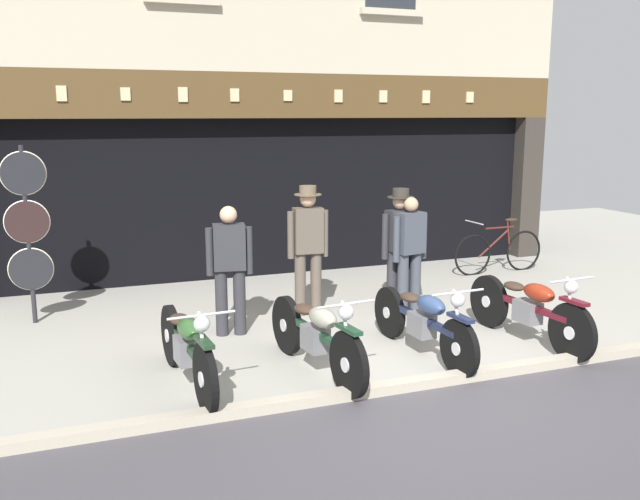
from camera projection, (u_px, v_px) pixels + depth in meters
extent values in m
cube|color=#A09D93|center=(289.00, 280.00, 11.48)|extent=(21.99, 10.00, 0.08)
cube|color=#AFA591|center=(442.00, 383.00, 6.95)|extent=(21.99, 0.16, 0.18)
cube|color=black|center=(251.00, 186.00, 13.32)|extent=(9.19, 4.00, 2.60)
cube|color=#332D28|center=(526.00, 187.00, 13.04)|extent=(0.44, 0.36, 2.60)
cube|color=#23282D|center=(278.00, 188.00, 11.69)|extent=(8.79, 0.03, 2.18)
cube|color=#4E391E|center=(285.00, 96.00, 11.00)|extent=(9.99, 0.24, 0.70)
cube|color=#C6B789|center=(61.00, 93.00, 9.71)|extent=(0.14, 0.03, 0.22)
cube|color=#C6B789|center=(125.00, 94.00, 10.02)|extent=(0.14, 0.03, 0.19)
cube|color=#C6B789|center=(183.00, 95.00, 10.31)|extent=(0.14, 0.03, 0.22)
cube|color=#C6B789|center=(235.00, 95.00, 10.58)|extent=(0.14, 0.03, 0.20)
cube|color=#C6B789|center=(288.00, 96.00, 10.88)|extent=(0.14, 0.03, 0.17)
cube|color=#C6B789|center=(338.00, 96.00, 11.18)|extent=(0.14, 0.03, 0.20)
cube|color=#C6B789|center=(383.00, 96.00, 11.46)|extent=(0.14, 0.03, 0.20)
cube|color=#C6B789|center=(426.00, 97.00, 11.74)|extent=(0.14, 0.03, 0.21)
cube|color=#C6B789|center=(470.00, 97.00, 12.04)|extent=(0.14, 0.03, 0.18)
cube|color=#B7AD94|center=(182.00, 0.00, 10.03)|extent=(1.10, 0.12, 0.10)
cube|color=#B7AD94|center=(392.00, 12.00, 11.20)|extent=(1.10, 0.12, 0.10)
cylinder|color=black|center=(205.00, 379.00, 6.22)|extent=(0.12, 0.66, 0.66)
cylinder|color=silver|center=(205.00, 379.00, 6.22)|extent=(0.11, 0.15, 0.14)
cylinder|color=black|center=(171.00, 335.00, 7.44)|extent=(0.13, 0.66, 0.66)
cylinder|color=silver|center=(171.00, 335.00, 7.44)|extent=(0.12, 0.15, 0.14)
cube|color=#1D3721|center=(186.00, 343.00, 6.81)|extent=(0.16, 1.26, 0.07)
cube|color=slate|center=(187.00, 350.00, 6.82)|extent=(0.22, 0.33, 0.26)
ellipsoid|color=#2C5428|center=(190.00, 329.00, 6.62)|extent=(0.25, 0.47, 0.20)
ellipsoid|color=#38281E|center=(180.00, 319.00, 6.99)|extent=(0.22, 0.31, 0.10)
cube|color=#1D3721|center=(204.00, 342.00, 6.15)|extent=(0.12, 0.37, 0.04)
sphere|color=silver|center=(202.00, 324.00, 6.18)|extent=(0.15, 0.15, 0.15)
cylinder|color=silver|center=(202.00, 315.00, 6.16)|extent=(0.62, 0.07, 0.02)
cylinder|color=silver|center=(203.00, 347.00, 6.20)|extent=(0.05, 0.27, 0.61)
cylinder|color=black|center=(349.00, 364.00, 6.57)|extent=(0.15, 0.66, 0.66)
cylinder|color=silver|center=(349.00, 364.00, 6.57)|extent=(0.12, 0.16, 0.15)
cylinder|color=black|center=(287.00, 325.00, 7.80)|extent=(0.16, 0.66, 0.66)
cylinder|color=silver|center=(287.00, 325.00, 7.80)|extent=(0.13, 0.16, 0.15)
cube|color=#1B3E28|center=(315.00, 332.00, 7.17)|extent=(0.22, 1.30, 0.07)
cube|color=slate|center=(315.00, 338.00, 7.18)|extent=(0.24, 0.34, 0.26)
ellipsoid|color=gray|center=(323.00, 318.00, 6.98)|extent=(0.27, 0.48, 0.20)
ellipsoid|color=#38281E|center=(304.00, 309.00, 7.35)|extent=(0.23, 0.32, 0.10)
cube|color=#1B3E28|center=(349.00, 329.00, 6.51)|extent=(0.14, 0.37, 0.04)
sphere|color=silver|center=(346.00, 312.00, 6.53)|extent=(0.15, 0.15, 0.15)
cylinder|color=silver|center=(346.00, 304.00, 6.51)|extent=(0.62, 0.10, 0.02)
cylinder|color=silver|center=(347.00, 334.00, 6.55)|extent=(0.06, 0.24, 0.62)
cylinder|color=black|center=(459.00, 348.00, 7.08)|extent=(0.11, 0.62, 0.62)
cylinder|color=silver|center=(459.00, 348.00, 7.08)|extent=(0.11, 0.14, 0.14)
cylinder|color=black|center=(390.00, 312.00, 8.37)|extent=(0.12, 0.62, 0.62)
cylinder|color=silver|center=(390.00, 312.00, 8.37)|extent=(0.12, 0.14, 0.14)
cube|color=#1E2746|center=(422.00, 319.00, 7.70)|extent=(0.15, 1.32, 0.07)
cube|color=slate|center=(422.00, 325.00, 7.71)|extent=(0.22, 0.33, 0.26)
ellipsoid|color=navy|center=(431.00, 305.00, 7.50)|extent=(0.25, 0.47, 0.20)
ellipsoid|color=#38281E|center=(410.00, 297.00, 7.89)|extent=(0.22, 0.31, 0.10)
cube|color=#1E2746|center=(461.00, 318.00, 7.01)|extent=(0.12, 0.37, 0.04)
sphere|color=silver|center=(458.00, 300.00, 7.03)|extent=(0.15, 0.15, 0.15)
cylinder|color=silver|center=(458.00, 292.00, 7.02)|extent=(0.62, 0.06, 0.02)
cylinder|color=silver|center=(458.00, 320.00, 7.06)|extent=(0.05, 0.24, 0.62)
cylinder|color=black|center=(572.00, 333.00, 7.52)|extent=(0.12, 0.67, 0.66)
cylinder|color=silver|center=(572.00, 333.00, 7.52)|extent=(0.11, 0.15, 0.15)
cylinder|color=black|center=(489.00, 301.00, 8.77)|extent=(0.13, 0.67, 0.66)
cylinder|color=silver|center=(489.00, 301.00, 8.77)|extent=(0.12, 0.15, 0.15)
cube|color=#59131F|center=(528.00, 306.00, 8.12)|extent=(0.17, 1.30, 0.07)
cube|color=slate|center=(527.00, 312.00, 8.14)|extent=(0.22, 0.33, 0.26)
ellipsoid|color=maroon|center=(539.00, 293.00, 7.93)|extent=(0.25, 0.48, 0.20)
ellipsoid|color=#38281E|center=(514.00, 286.00, 8.31)|extent=(0.22, 0.31, 0.10)
cube|color=#59131F|center=(574.00, 301.00, 7.45)|extent=(0.13, 0.37, 0.04)
sphere|color=silver|center=(571.00, 287.00, 7.47)|extent=(0.15, 0.15, 0.15)
cylinder|color=silver|center=(572.00, 280.00, 7.46)|extent=(0.62, 0.07, 0.02)
cylinder|color=silver|center=(571.00, 306.00, 7.50)|extent=(0.05, 0.23, 0.62)
cylinder|color=#2D2D33|center=(240.00, 301.00, 8.45)|extent=(0.15, 0.15, 0.84)
cylinder|color=#2D2D33|center=(222.00, 302.00, 8.41)|extent=(0.15, 0.15, 0.84)
cube|color=#2D2D33|center=(229.00, 247.00, 8.30)|extent=(0.41, 0.28, 0.56)
cube|color=silver|center=(228.00, 240.00, 8.40)|extent=(0.14, 0.04, 0.31)
cube|color=brown|center=(228.00, 240.00, 8.41)|extent=(0.05, 0.02, 0.29)
cylinder|color=#2D2D33|center=(249.00, 250.00, 8.36)|extent=(0.09, 0.09, 0.58)
cylinder|color=#2D2D33|center=(210.00, 252.00, 8.27)|extent=(0.09, 0.09, 0.58)
sphere|color=tan|center=(228.00, 215.00, 8.22)|extent=(0.21, 0.21, 0.21)
cylinder|color=brown|center=(316.00, 282.00, 9.32)|extent=(0.15, 0.15, 0.87)
cylinder|color=brown|center=(300.00, 283.00, 9.26)|extent=(0.15, 0.15, 0.87)
cube|color=brown|center=(308.00, 230.00, 9.15)|extent=(0.39, 0.25, 0.60)
cube|color=white|center=(306.00, 224.00, 9.24)|extent=(0.14, 0.03, 0.34)
cube|color=maroon|center=(305.00, 224.00, 9.26)|extent=(0.05, 0.02, 0.31)
cylinder|color=brown|center=(325.00, 233.00, 9.22)|extent=(0.09, 0.09, 0.63)
cylinder|color=brown|center=(291.00, 235.00, 9.09)|extent=(0.09, 0.09, 0.63)
sphere|color=tan|center=(308.00, 199.00, 9.07)|extent=(0.21, 0.21, 0.21)
cylinder|color=brown|center=(308.00, 195.00, 9.06)|extent=(0.36, 0.36, 0.01)
cylinder|color=brown|center=(308.00, 190.00, 9.04)|extent=(0.22, 0.22, 0.12)
cylinder|color=#3D424C|center=(415.00, 281.00, 9.47)|extent=(0.15, 0.15, 0.84)
cylinder|color=#3D424C|center=(403.00, 283.00, 9.35)|extent=(0.15, 0.15, 0.84)
cube|color=#3D424C|center=(410.00, 233.00, 9.27)|extent=(0.42, 0.29, 0.56)
cube|color=silver|center=(405.00, 227.00, 9.36)|extent=(0.14, 0.05, 0.31)
cube|color=maroon|center=(404.00, 227.00, 9.37)|extent=(0.05, 0.02, 0.29)
cylinder|color=#3D424C|center=(423.00, 236.00, 9.41)|extent=(0.09, 0.09, 0.61)
cylinder|color=#3D424C|center=(397.00, 239.00, 9.16)|extent=(0.09, 0.09, 0.61)
sphere|color=tan|center=(411.00, 204.00, 9.20)|extent=(0.19, 0.19, 0.19)
cylinder|color=#2D2D33|center=(406.00, 278.00, 9.60)|extent=(0.15, 0.15, 0.86)
cylinder|color=#2D2D33|center=(392.00, 280.00, 9.50)|extent=(0.15, 0.15, 0.86)
cube|color=#2D2D33|center=(400.00, 230.00, 9.42)|extent=(0.40, 0.26, 0.55)
cube|color=silver|center=(396.00, 224.00, 9.50)|extent=(0.14, 0.03, 0.31)
cube|color=brown|center=(395.00, 225.00, 9.52)|extent=(0.05, 0.02, 0.29)
cylinder|color=#2D2D33|center=(414.00, 234.00, 9.53)|extent=(0.09, 0.09, 0.62)
cylinder|color=#2D2D33|center=(385.00, 237.00, 9.33)|extent=(0.09, 0.09, 0.62)
sphere|color=tan|center=(401.00, 202.00, 9.34)|extent=(0.21, 0.21, 0.21)
cylinder|color=#332D28|center=(401.00, 197.00, 9.33)|extent=(0.36, 0.36, 0.01)
cylinder|color=#332D28|center=(401.00, 193.00, 9.32)|extent=(0.23, 0.23, 0.12)
cylinder|color=#232328|center=(28.00, 236.00, 8.77)|extent=(0.06, 0.06, 2.29)
cylinder|color=black|center=(23.00, 173.00, 8.60)|extent=(0.53, 0.03, 0.53)
torus|color=beige|center=(23.00, 173.00, 8.61)|extent=(0.56, 0.04, 0.56)
cylinder|color=black|center=(27.00, 222.00, 8.72)|extent=(0.53, 0.03, 0.53)
torus|color=silver|center=(27.00, 222.00, 8.73)|extent=(0.56, 0.04, 0.56)
cylinder|color=black|center=(31.00, 269.00, 8.84)|extent=(0.53, 0.03, 0.53)
torus|color=beige|center=(31.00, 269.00, 8.85)|extent=(0.56, 0.04, 0.56)
cube|color=beige|center=(415.00, 162.00, 12.36)|extent=(0.82, 0.02, 0.95)
cube|color=#511E19|center=(416.00, 141.00, 12.27)|extent=(0.82, 0.01, 0.20)
torus|color=black|center=(473.00, 255.00, 11.57)|extent=(0.71, 0.06, 0.71)
torus|color=black|center=(523.00, 251.00, 11.96)|extent=(0.71, 0.06, 0.71)
cylinder|color=#4C1E19|center=(494.00, 243.00, 11.69)|extent=(0.60, 0.05, 0.46)
cylinder|color=#4C1E19|center=(500.00, 228.00, 11.68)|extent=(0.58, 0.05, 0.03)
cylinder|color=#4C1E19|center=(509.00, 235.00, 11.78)|extent=(0.11, 0.03, 0.52)
ellipsoid|color=#332319|center=(511.00, 220.00, 11.74)|extent=(0.24, 0.13, 0.06)
cylinder|color=silver|center=(474.00, 222.00, 11.46)|extent=(0.03, 0.50, 0.02)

